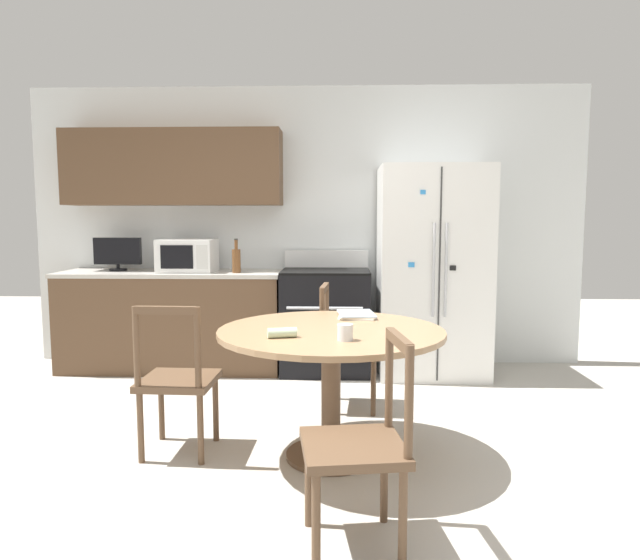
% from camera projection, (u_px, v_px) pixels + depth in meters
% --- Properties ---
extents(ground_plane, '(14.00, 14.00, 0.00)m').
position_uv_depth(ground_plane, '(278.00, 485.00, 2.96)').
color(ground_plane, '#B2ADA3').
extents(back_wall, '(5.20, 0.44, 2.60)m').
position_uv_depth(back_wall, '(274.00, 212.00, 5.39)').
color(back_wall, silver).
rests_on(back_wall, ground_plane).
extents(kitchen_counter, '(2.01, 0.64, 0.90)m').
position_uv_depth(kitchen_counter, '(173.00, 320.00, 5.22)').
color(kitchen_counter, brown).
rests_on(kitchen_counter, ground_plane).
extents(refrigerator, '(0.94, 0.76, 1.83)m').
position_uv_depth(refrigerator, '(432.00, 271.00, 5.02)').
color(refrigerator, white).
rests_on(refrigerator, ground_plane).
extents(oven_range, '(0.78, 0.68, 1.08)m').
position_uv_depth(oven_range, '(326.00, 320.00, 5.15)').
color(oven_range, black).
rests_on(oven_range, ground_plane).
extents(microwave, '(0.49, 0.39, 0.29)m').
position_uv_depth(microwave, '(188.00, 256.00, 5.13)').
color(microwave, white).
rests_on(microwave, kitchen_counter).
extents(countertop_tv, '(0.43, 0.16, 0.30)m').
position_uv_depth(countertop_tv, '(118.00, 253.00, 5.22)').
color(countertop_tv, black).
rests_on(countertop_tv, kitchen_counter).
extents(counter_bottle, '(0.08, 0.08, 0.30)m').
position_uv_depth(counter_bottle, '(236.00, 260.00, 5.03)').
color(counter_bottle, brown).
rests_on(counter_bottle, kitchen_counter).
extents(dining_table, '(1.29, 1.29, 0.76)m').
position_uv_depth(dining_table, '(331.00, 352.00, 3.24)').
color(dining_table, '#997551').
rests_on(dining_table, ground_plane).
extents(dining_chair_near, '(0.47, 0.47, 0.90)m').
position_uv_depth(dining_chair_near, '(360.00, 446.00, 2.38)').
color(dining_chair_near, brown).
rests_on(dining_chair_near, ground_plane).
extents(dining_chair_left, '(0.43, 0.43, 0.90)m').
position_uv_depth(dining_chair_left, '(177.00, 381.00, 3.32)').
color(dining_chair_left, brown).
rests_on(dining_chair_left, ground_plane).
extents(dining_chair_far, '(0.45, 0.45, 0.90)m').
position_uv_depth(dining_chair_far, '(346.00, 349.00, 4.15)').
color(dining_chair_far, brown).
rests_on(dining_chair_far, ground_plane).
extents(candle_glass, '(0.08, 0.08, 0.09)m').
position_uv_depth(candle_glass, '(345.00, 333.00, 2.93)').
color(candle_glass, silver).
rests_on(candle_glass, dining_table).
extents(folded_napkin, '(0.16, 0.09, 0.05)m').
position_uv_depth(folded_napkin, '(282.00, 333.00, 2.99)').
color(folded_napkin, beige).
rests_on(folded_napkin, dining_table).
extents(mail_stack, '(0.25, 0.32, 0.02)m').
position_uv_depth(mail_stack, '(356.00, 315.00, 3.64)').
color(mail_stack, white).
rests_on(mail_stack, dining_table).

